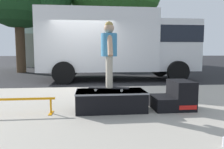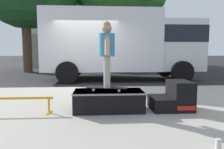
{
  "view_description": "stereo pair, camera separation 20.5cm",
  "coord_description": "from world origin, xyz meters",
  "px_view_note": "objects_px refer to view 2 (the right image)",
  "views": [
    {
      "loc": [
        0.24,
        -7.45,
        1.26
      ],
      "look_at": [
        0.79,
        -2.33,
        0.72
      ],
      "focal_mm": 34.03,
      "sensor_mm": 36.0,
      "label": 1
    },
    {
      "loc": [
        0.45,
        -7.46,
        1.26
      ],
      "look_at": [
        0.79,
        -2.33,
        0.72
      ],
      "focal_mm": 34.03,
      "sensor_mm": 36.0,
      "label": 2
    }
  ],
  "objects_px": {
    "grind_rail": "(7,101)",
    "soda_can": "(218,144)",
    "skate_box": "(109,100)",
    "skateboard": "(107,88)",
    "skater_kid": "(107,49)",
    "box_truck": "(123,42)",
    "kicker_ramp": "(174,98)"
  },
  "relations": [
    {
      "from": "kicker_ramp",
      "to": "soda_can",
      "type": "xyz_separation_m",
      "value": [
        -0.1,
        -1.77,
        -0.17
      ]
    },
    {
      "from": "soda_can",
      "to": "box_truck",
      "type": "distance_m",
      "value": 7.52
    },
    {
      "from": "kicker_ramp",
      "to": "box_truck",
      "type": "bearing_deg",
      "value": 93.7
    },
    {
      "from": "skate_box",
      "to": "skater_kid",
      "type": "xyz_separation_m",
      "value": [
        -0.03,
        0.01,
        0.99
      ]
    },
    {
      "from": "box_truck",
      "to": "kicker_ramp",
      "type": "bearing_deg",
      "value": -86.3
    },
    {
      "from": "box_truck",
      "to": "skater_kid",
      "type": "bearing_deg",
      "value": -99.92
    },
    {
      "from": "skate_box",
      "to": "grind_rail",
      "type": "relative_size",
      "value": 0.81
    },
    {
      "from": "box_truck",
      "to": "grind_rail",
      "type": "bearing_deg",
      "value": -116.5
    },
    {
      "from": "kicker_ramp",
      "to": "skateboard",
      "type": "height_order",
      "value": "kicker_ramp"
    },
    {
      "from": "skateboard",
      "to": "box_truck",
      "type": "xyz_separation_m",
      "value": [
        0.98,
        5.59,
        1.13
      ]
    },
    {
      "from": "box_truck",
      "to": "soda_can",
      "type": "bearing_deg",
      "value": -87.99
    },
    {
      "from": "skateboard",
      "to": "skater_kid",
      "type": "height_order",
      "value": "skater_kid"
    },
    {
      "from": "skate_box",
      "to": "box_truck",
      "type": "height_order",
      "value": "box_truck"
    },
    {
      "from": "skater_kid",
      "to": "box_truck",
      "type": "relative_size",
      "value": 0.18
    },
    {
      "from": "skater_kid",
      "to": "soda_can",
      "type": "distance_m",
      "value": 2.44
    },
    {
      "from": "soda_can",
      "to": "skater_kid",
      "type": "bearing_deg",
      "value": 124.83
    },
    {
      "from": "skater_kid",
      "to": "soda_can",
      "type": "relative_size",
      "value": 9.98
    },
    {
      "from": "skate_box",
      "to": "skater_kid",
      "type": "bearing_deg",
      "value": 163.88
    },
    {
      "from": "skateboard",
      "to": "skater_kid",
      "type": "distance_m",
      "value": 0.75
    },
    {
      "from": "grind_rail",
      "to": "soda_can",
      "type": "height_order",
      "value": "grind_rail"
    },
    {
      "from": "skate_box",
      "to": "kicker_ramp",
      "type": "relative_size",
      "value": 1.73
    },
    {
      "from": "grind_rail",
      "to": "skateboard",
      "type": "xyz_separation_m",
      "value": [
        1.86,
        0.1,
        0.21
      ]
    },
    {
      "from": "grind_rail",
      "to": "box_truck",
      "type": "xyz_separation_m",
      "value": [
        2.83,
        5.69,
        1.35
      ]
    },
    {
      "from": "skate_box",
      "to": "soda_can",
      "type": "distance_m",
      "value": 2.14
    },
    {
      "from": "skateboard",
      "to": "soda_can",
      "type": "height_order",
      "value": "skateboard"
    },
    {
      "from": "kicker_ramp",
      "to": "skater_kid",
      "type": "relative_size",
      "value": 0.62
    },
    {
      "from": "grind_rail",
      "to": "box_truck",
      "type": "relative_size",
      "value": 0.24
    },
    {
      "from": "skateboard",
      "to": "box_truck",
      "type": "height_order",
      "value": "box_truck"
    },
    {
      "from": "soda_can",
      "to": "kicker_ramp",
      "type": "bearing_deg",
      "value": 86.64
    },
    {
      "from": "skateboard",
      "to": "kicker_ramp",
      "type": "bearing_deg",
      "value": -0.41
    },
    {
      "from": "grind_rail",
      "to": "box_truck",
      "type": "bearing_deg",
      "value": 63.5
    },
    {
      "from": "grind_rail",
      "to": "box_truck",
      "type": "height_order",
      "value": "box_truck"
    }
  ]
}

